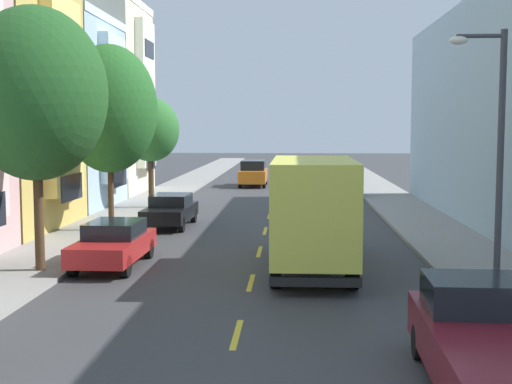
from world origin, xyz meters
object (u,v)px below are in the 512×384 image
Objects in this scene: street_tree_third at (109,109)px; street_lamp at (494,147)px; moving_orange_sedan at (253,173)px; delivery_box_truck at (313,207)px; street_tree_second at (35,94)px; parked_sedan_black at (170,210)px; parked_sedan_charcoal at (338,177)px; parked_wagon_teal at (344,184)px; street_tree_farthest at (150,130)px; parked_sedan_red at (114,243)px; parked_pickup_burgundy at (488,344)px.

street_tree_third reaches higher than street_lamp.
delivery_box_truck is at bearing -83.28° from moving_orange_sedan.
street_tree_second reaches higher than parked_sedan_black.
street_tree_third is 25.81m from parked_sedan_charcoal.
moving_orange_sedan reaches higher than parked_sedan_charcoal.
street_tree_third is at bearing 90.00° from street_tree_second.
parked_wagon_teal is (2.60, 23.36, -1.15)m from delivery_box_truck.
street_lamp reaches higher than street_tree_farthest.
parked_wagon_teal is (-1.54, 27.98, -3.15)m from street_lamp.
street_tree_farthest is 1.29× the size of parked_sedan_red.
parked_sedan_charcoal is (10.85, 23.00, -4.41)m from street_tree_third.
street_lamp is 17.43m from parked_sedan_black.
parked_sedan_charcoal is at bearing 84.98° from delivery_box_truck.
parked_sedan_black is (2.14, 10.26, -4.64)m from street_tree_second.
moving_orange_sedan is at bearing 84.92° from parked_sedan_red.
street_tree_farthest is 1.29× the size of parked_sedan_black.
street_lamp reaches higher than parked_sedan_red.
street_lamp is at bearing -15.84° from street_tree_second.
parked_pickup_burgundy is at bearing -81.21° from moving_orange_sedan.
street_tree_farthest reaches higher than parked_pickup_burgundy.
street_tree_second reaches higher than street_tree_third.
street_tree_farthest reaches higher than parked_sedan_red.
moving_orange_sedan is (2.70, 30.34, 0.24)m from parked_sedan_red.
parked_sedan_red is (1.90, -6.97, -4.41)m from street_tree_third.
parked_pickup_burgundy is at bearing -39.10° from street_tree_second.
street_tree_farthest is at bearing 90.00° from street_tree_third.
parked_wagon_teal is at bearing -90.38° from parked_sedan_charcoal.
parked_wagon_teal is (-0.06, 33.31, -0.02)m from parked_pickup_burgundy.
moving_orange_sedan reaches higher than parked_pickup_burgundy.
parked_pickup_burgundy is (8.72, -19.08, 0.08)m from parked_sedan_black.
street_tree_second reaches higher than street_lamp.
street_lamp is at bearing -58.41° from street_tree_farthest.
street_tree_farthest is at bearing -126.39° from parked_sedan_charcoal.
street_tree_third is 1.63× the size of parked_wagon_teal.
parked_sedan_black is 16.65m from parked_wagon_teal.
parked_pickup_burgundy is at bearing -65.45° from parked_sedan_black.
street_tree_third reaches higher than parked_sedan_charcoal.
street_tree_third is 1.43× the size of parked_pickup_burgundy.
parked_sedan_red is 24.81m from parked_wagon_teal.
street_lamp is at bearing -24.79° from parked_sedan_red.
street_tree_farthest reaches higher than parked_sedan_black.
delivery_box_truck is (8.20, -7.16, -3.21)m from street_tree_third.
parked_sedan_black is (2.14, 1.97, -4.41)m from street_tree_third.
parked_wagon_teal is (10.80, 24.48, -4.59)m from street_tree_second.
parked_sedan_charcoal is (-1.50, 34.79, -3.21)m from street_lamp.
moving_orange_sedan is (-3.60, 30.53, -0.97)m from delivery_box_truck.
parked_sedan_charcoal is at bearing 92.46° from street_lamp.
parked_sedan_black is 0.85× the size of parked_pickup_burgundy.
street_tree_second is 14.72m from parked_pickup_burgundy.
street_tree_second is 33.44m from parked_sedan_charcoal.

